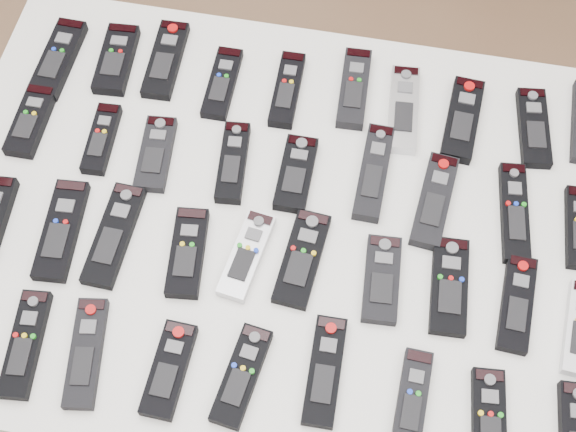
% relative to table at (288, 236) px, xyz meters
% --- Properties ---
extents(ground, '(4.00, 4.00, 0.00)m').
position_rel_table_xyz_m(ground, '(0.12, -0.00, -0.72)').
color(ground, brown).
rests_on(ground, ground).
extents(table, '(1.25, 0.88, 0.78)m').
position_rel_table_xyz_m(table, '(0.00, 0.00, 0.00)').
color(table, white).
rests_on(table, ground).
extents(remote_0, '(0.06, 0.19, 0.02)m').
position_rel_table_xyz_m(remote_0, '(-0.51, 0.26, 0.07)').
color(remote_0, black).
rests_on(remote_0, table).
extents(remote_1, '(0.07, 0.16, 0.02)m').
position_rel_table_xyz_m(remote_1, '(-0.40, 0.28, 0.07)').
color(remote_1, black).
rests_on(remote_1, table).
extents(remote_2, '(0.06, 0.18, 0.02)m').
position_rel_table_xyz_m(remote_2, '(-0.30, 0.30, 0.07)').
color(remote_2, black).
rests_on(remote_2, table).
extents(remote_3, '(0.05, 0.16, 0.02)m').
position_rel_table_xyz_m(remote_3, '(-0.18, 0.27, 0.07)').
color(remote_3, black).
rests_on(remote_3, table).
extents(remote_4, '(0.05, 0.17, 0.02)m').
position_rel_table_xyz_m(remote_4, '(-0.05, 0.27, 0.07)').
color(remote_4, black).
rests_on(remote_4, table).
extents(remote_5, '(0.06, 0.18, 0.02)m').
position_rel_table_xyz_m(remote_5, '(0.07, 0.30, 0.07)').
color(remote_5, black).
rests_on(remote_5, table).
extents(remote_6, '(0.07, 0.19, 0.02)m').
position_rel_table_xyz_m(remote_6, '(0.17, 0.27, 0.07)').
color(remote_6, '#B7B7BC').
rests_on(remote_6, table).
extents(remote_7, '(0.07, 0.18, 0.02)m').
position_rel_table_xyz_m(remote_7, '(0.28, 0.27, 0.07)').
color(remote_7, black).
rests_on(remote_7, table).
extents(remote_8, '(0.07, 0.17, 0.02)m').
position_rel_table_xyz_m(remote_8, '(0.41, 0.27, 0.07)').
color(remote_8, black).
rests_on(remote_8, table).
extents(remote_10, '(0.06, 0.15, 0.02)m').
position_rel_table_xyz_m(remote_10, '(-0.51, 0.11, 0.07)').
color(remote_10, black).
rests_on(remote_10, table).
extents(remote_11, '(0.05, 0.15, 0.02)m').
position_rel_table_xyz_m(remote_11, '(-0.37, 0.10, 0.07)').
color(remote_11, black).
rests_on(remote_11, table).
extents(remote_12, '(0.07, 0.16, 0.02)m').
position_rel_table_xyz_m(remote_12, '(-0.26, 0.09, 0.07)').
color(remote_12, black).
rests_on(remote_12, table).
extents(remote_13, '(0.06, 0.17, 0.02)m').
position_rel_table_xyz_m(remote_13, '(-0.12, 0.09, 0.07)').
color(remote_13, black).
rests_on(remote_13, table).
extents(remote_14, '(0.06, 0.15, 0.02)m').
position_rel_table_xyz_m(remote_14, '(-0.00, 0.09, 0.07)').
color(remote_14, black).
rests_on(remote_14, table).
extents(remote_15, '(0.05, 0.19, 0.02)m').
position_rel_table_xyz_m(remote_15, '(0.13, 0.12, 0.07)').
color(remote_15, black).
rests_on(remote_15, table).
extents(remote_16, '(0.07, 0.19, 0.02)m').
position_rel_table_xyz_m(remote_16, '(0.25, 0.08, 0.07)').
color(remote_16, black).
rests_on(remote_16, table).
extents(remote_17, '(0.06, 0.20, 0.02)m').
position_rel_table_xyz_m(remote_17, '(0.39, 0.09, 0.07)').
color(remote_17, black).
rests_on(remote_17, table).
extents(remote_20, '(0.07, 0.19, 0.02)m').
position_rel_table_xyz_m(remote_20, '(-0.38, -0.10, 0.07)').
color(remote_20, black).
rests_on(remote_20, table).
extents(remote_21, '(0.06, 0.20, 0.02)m').
position_rel_table_xyz_m(remote_21, '(-0.29, -0.09, 0.07)').
color(remote_21, black).
rests_on(remote_21, table).
extents(remote_22, '(0.07, 0.17, 0.02)m').
position_rel_table_xyz_m(remote_22, '(-0.16, -0.10, 0.07)').
color(remote_22, black).
rests_on(remote_22, table).
extents(remote_23, '(0.07, 0.17, 0.02)m').
position_rel_table_xyz_m(remote_23, '(-0.06, -0.08, 0.07)').
color(remote_23, '#B7B7BC').
rests_on(remote_23, table).
extents(remote_24, '(0.07, 0.18, 0.02)m').
position_rel_table_xyz_m(remote_24, '(0.04, -0.07, 0.07)').
color(remote_24, black).
rests_on(remote_24, table).
extents(remote_25, '(0.07, 0.16, 0.02)m').
position_rel_table_xyz_m(remote_25, '(0.18, -0.08, 0.07)').
color(remote_25, black).
rests_on(remote_25, table).
extents(remote_26, '(0.07, 0.17, 0.02)m').
position_rel_table_xyz_m(remote_26, '(0.29, -0.08, 0.07)').
color(remote_26, black).
rests_on(remote_26, table).
extents(remote_27, '(0.06, 0.17, 0.02)m').
position_rel_table_xyz_m(remote_27, '(0.40, -0.09, 0.07)').
color(remote_27, black).
rests_on(remote_27, table).
extents(remote_30, '(0.07, 0.18, 0.02)m').
position_rel_table_xyz_m(remote_30, '(-0.37, -0.30, 0.07)').
color(remote_30, black).
rests_on(remote_30, table).
extents(remote_31, '(0.08, 0.19, 0.02)m').
position_rel_table_xyz_m(remote_31, '(-0.27, -0.30, 0.07)').
color(remote_31, black).
rests_on(remote_31, table).
extents(remote_32, '(0.06, 0.16, 0.02)m').
position_rel_table_xyz_m(remote_32, '(-0.13, -0.30, 0.07)').
color(remote_32, black).
rests_on(remote_32, table).
extents(remote_33, '(0.07, 0.17, 0.02)m').
position_rel_table_xyz_m(remote_33, '(-0.02, -0.29, 0.07)').
color(remote_33, black).
rests_on(remote_33, table).
extents(remote_34, '(0.05, 0.18, 0.02)m').
position_rel_table_xyz_m(remote_34, '(0.11, -0.26, 0.07)').
color(remote_34, black).
rests_on(remote_34, table).
extents(remote_35, '(0.05, 0.16, 0.02)m').
position_rel_table_xyz_m(remote_35, '(0.25, -0.28, 0.07)').
color(remote_35, black).
rests_on(remote_35, table).
extents(remote_36, '(0.06, 0.17, 0.02)m').
position_rel_table_xyz_m(remote_36, '(0.37, -0.29, 0.07)').
color(remote_36, black).
rests_on(remote_36, table).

